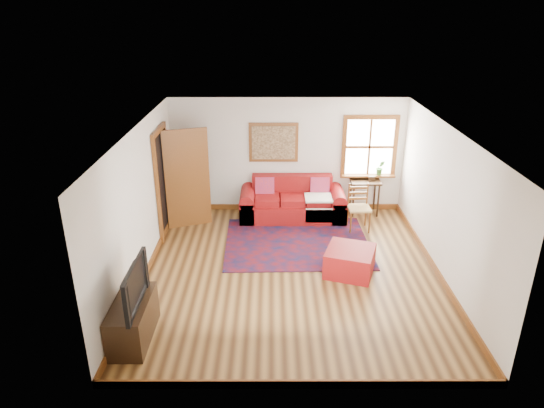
{
  "coord_description": "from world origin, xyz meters",
  "views": [
    {
      "loc": [
        -0.35,
        -7.28,
        4.32
      ],
      "look_at": [
        -0.34,
        0.6,
        1.02
      ],
      "focal_mm": 32.0,
      "sensor_mm": 36.0,
      "label": 1
    }
  ],
  "objects_px": {
    "red_ottoman": "(350,261)",
    "ladder_back_chair": "(359,205)",
    "red_leather_sofa": "(292,204)",
    "side_table": "(365,186)",
    "media_cabinet": "(133,320)"
  },
  "relations": [
    {
      "from": "red_ottoman",
      "to": "media_cabinet",
      "type": "relative_size",
      "value": 0.73
    },
    {
      "from": "red_leather_sofa",
      "to": "ladder_back_chair",
      "type": "height_order",
      "value": "ladder_back_chair"
    },
    {
      "from": "side_table",
      "to": "ladder_back_chair",
      "type": "bearing_deg",
      "value": -108.32
    },
    {
      "from": "side_table",
      "to": "red_leather_sofa",
      "type": "bearing_deg",
      "value": -172.3
    },
    {
      "from": "red_ottoman",
      "to": "ladder_back_chair",
      "type": "relative_size",
      "value": 0.83
    },
    {
      "from": "red_ottoman",
      "to": "media_cabinet",
      "type": "bearing_deg",
      "value": -132.83
    },
    {
      "from": "red_leather_sofa",
      "to": "red_ottoman",
      "type": "xyz_separation_m",
      "value": [
        0.89,
        -2.34,
        -0.07
      ]
    },
    {
      "from": "ladder_back_chair",
      "to": "red_ottoman",
      "type": "bearing_deg",
      "value": -103.57
    },
    {
      "from": "red_ottoman",
      "to": "side_table",
      "type": "xyz_separation_m",
      "value": [
        0.69,
        2.55,
        0.41
      ]
    },
    {
      "from": "red_leather_sofa",
      "to": "side_table",
      "type": "distance_m",
      "value": 1.63
    },
    {
      "from": "ladder_back_chair",
      "to": "media_cabinet",
      "type": "bearing_deg",
      "value": -136.11
    },
    {
      "from": "red_leather_sofa",
      "to": "media_cabinet",
      "type": "relative_size",
      "value": 2.09
    },
    {
      "from": "red_leather_sofa",
      "to": "ladder_back_chair",
      "type": "relative_size",
      "value": 2.37
    },
    {
      "from": "red_ottoman",
      "to": "media_cabinet",
      "type": "distance_m",
      "value": 3.69
    },
    {
      "from": "red_leather_sofa",
      "to": "ladder_back_chair",
      "type": "xyz_separation_m",
      "value": [
        1.32,
        -0.57,
        0.22
      ]
    }
  ]
}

